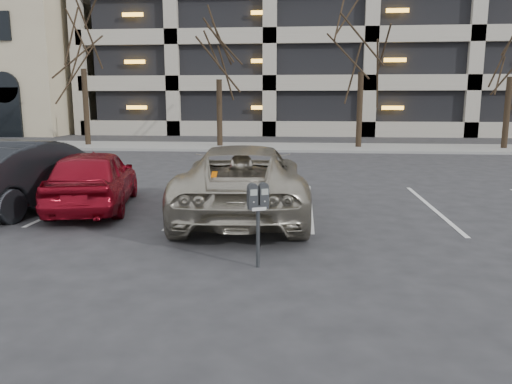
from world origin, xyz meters
The scene contains 11 objects.
ground centered at (0.00, 0.00, 0.00)m, with size 140.00×140.00×0.00m, color #28282B.
sidewalk centered at (0.00, 16.00, 0.06)m, with size 80.00×4.00×0.12m, color gray.
stall_lines centered at (-1.40, 2.30, 0.01)m, with size 16.90×5.20×0.00m.
parking_garage centered at (12.00, 33.84, 9.26)m, with size 52.00×20.00×19.00m.
tree_a centered at (-10.00, 16.00, 6.40)m, with size 3.90×3.90×8.85m.
tree_b centered at (-3.00, 16.00, 5.50)m, with size 3.35×3.35×7.62m.
tree_c centered at (4.00, 16.00, 6.04)m, with size 3.68×3.68×8.36m.
parking_meter centered at (0.56, -2.19, 0.96)m, with size 0.34×0.24×1.25m.
suv_silver centered at (-0.07, 1.16, 0.76)m, with size 2.95×5.67×1.53m.
car_red centered at (-3.52, 1.51, 0.69)m, with size 1.63×4.06×1.38m, color maroon.
car_dark centered at (-4.94, 1.54, 0.78)m, with size 1.66×4.75×1.56m, color black.
Camera 1 is at (1.18, -9.28, 2.48)m, focal length 35.00 mm.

